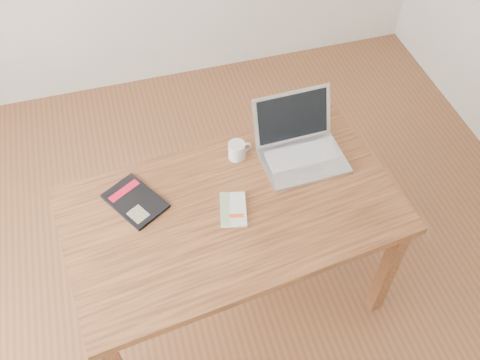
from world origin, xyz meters
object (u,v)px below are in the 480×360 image
object	(u,v)px
laptop	(300,145)
coffee_mug	(237,150)
desk	(233,221)
white_guidebook	(233,209)
black_guidebook	(135,201)

from	to	relation	value
laptop	coffee_mug	bearing A→B (deg)	166.63
desk	coffee_mug	bearing A→B (deg)	63.63
desk	laptop	size ratio (longest dim) A/B	3.94
white_guidebook	desk	bearing A→B (deg)	100.47
white_guidebook	coffee_mug	xyz separation A→B (m)	(0.10, 0.29, 0.04)
desk	black_guidebook	distance (m)	0.42
white_guidebook	black_guidebook	xyz separation A→B (m)	(-0.39, 0.16, -0.00)
desk	coffee_mug	xyz separation A→B (m)	(0.10, 0.28, 0.13)
desk	black_guidebook	world-z (taller)	black_guidebook
black_guidebook	laptop	xyz separation A→B (m)	(0.76, 0.07, 0.05)
coffee_mug	desk	bearing A→B (deg)	-118.30
coffee_mug	laptop	bearing A→B (deg)	-20.13
black_guidebook	white_guidebook	bearing A→B (deg)	-52.68
desk	laptop	bearing A→B (deg)	23.74
black_guidebook	coffee_mug	bearing A→B (deg)	-15.56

